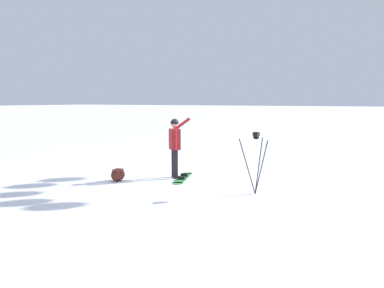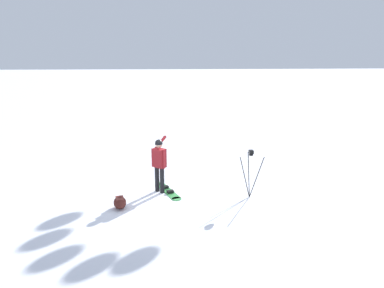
# 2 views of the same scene
# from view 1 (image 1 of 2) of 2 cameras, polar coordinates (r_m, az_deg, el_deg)

# --- Properties ---
(ground_plane) EXTENTS (300.00, 300.00, 0.00)m
(ground_plane) POSITION_cam_1_polar(r_m,az_deg,el_deg) (10.77, -3.27, -5.55)
(ground_plane) COLOR white
(snowboarder) EXTENTS (0.50, 0.75, 1.73)m
(snowboarder) POSITION_cam_1_polar(r_m,az_deg,el_deg) (11.22, -2.48, 0.31)
(snowboarder) COLOR black
(snowboarder) RESTS_ON ground_plane
(snowboard) EXTENTS (0.77, 1.68, 0.10)m
(snowboard) POSITION_cam_1_polar(r_m,az_deg,el_deg) (11.27, -1.33, -4.88)
(snowboard) COLOR #3F994C
(snowboard) RESTS_ON ground_plane
(gear_bag_large) EXTENTS (0.43, 0.53, 0.34)m
(gear_bag_large) POSITION_cam_1_polar(r_m,az_deg,el_deg) (11.08, -10.67, -4.36)
(gear_bag_large) COLOR #4C1E19
(gear_bag_large) RESTS_ON ground_plane
(camera_tripod) EXTENTS (0.74, 0.61, 1.48)m
(camera_tripod) POSITION_cam_1_polar(r_m,az_deg,el_deg) (9.38, 9.25, -0.92)
(camera_tripod) COLOR #262628
(camera_tripod) RESTS_ON ground_plane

